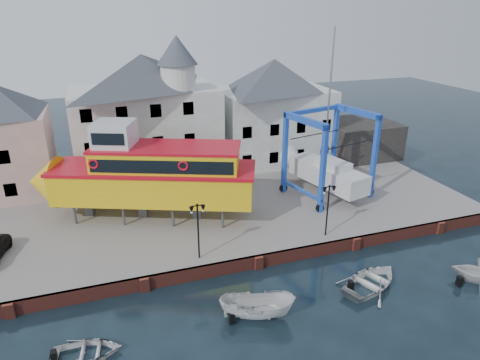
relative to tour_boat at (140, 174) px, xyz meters
name	(u,v)px	position (x,y,z in m)	size (l,w,h in m)	color
ground	(258,268)	(6.87, -8.91, -4.83)	(140.00, 140.00, 0.00)	black
hardstanding	(216,201)	(6.87, 2.09, -4.33)	(44.00, 22.00, 1.00)	slate
quay_wall	(258,262)	(6.87, -8.80, -4.33)	(44.00, 0.47, 1.00)	maroon
building_pink	(2,140)	(-11.13, 9.09, 1.32)	(8.00, 7.00, 10.30)	tan
building_white_main	(147,115)	(2.00, 9.49, 2.52)	(14.00, 8.30, 14.00)	#B8B9AD
building_white_right	(273,111)	(15.87, 10.09, 1.77)	(12.00, 8.00, 11.20)	#B8B9AD
shed_dark	(358,139)	(25.87, 8.09, -1.83)	(8.00, 7.00, 4.00)	black
lamp_post_left	(198,217)	(2.87, -7.71, -0.65)	(1.12, 0.32, 4.20)	black
lamp_post_right	(329,197)	(12.87, -7.71, -0.65)	(1.12, 0.32, 4.20)	black
tour_boat	(140,174)	(0.00, 0.00, 0.00)	(18.93, 11.08, 8.11)	#59595E
travel_lift	(321,166)	(16.59, 0.07, -1.35)	(8.01, 10.17, 14.89)	#113FC1
motorboat_a	(257,317)	(4.93, -13.72, -4.83)	(1.71, 4.55, 1.76)	silver
motorboat_b	(371,286)	(13.27, -13.29, -4.83)	(3.46, 4.85, 1.00)	silver
motorboat_c	(477,281)	(20.43, -15.17, -4.83)	(3.00, 3.47, 1.83)	silver
motorboat_d	(87,355)	(-4.79, -13.60, -4.83)	(2.62, 3.67, 0.76)	silver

